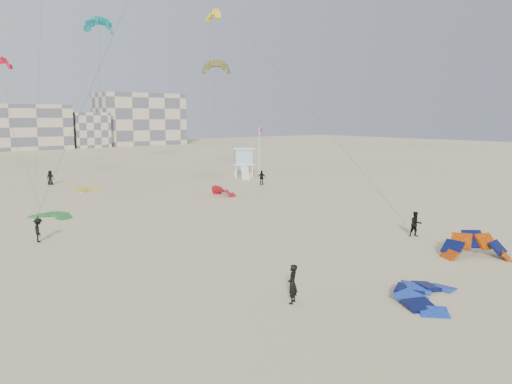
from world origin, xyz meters
TOP-DOWN VIEW (x-y plane):
  - ground at (0.00, 0.00)m, footprint 320.00×320.00m
  - kite_ground_blue at (2.03, -3.78)m, footprint 5.80×5.91m
  - kite_ground_orange at (10.70, -1.43)m, footprint 5.79×5.79m
  - kite_ground_green at (-6.50, 27.84)m, footprint 4.95×4.91m
  - kite_ground_red_far at (12.17, 28.81)m, footprint 3.52×3.42m
  - kite_ground_yellow at (1.47, 41.72)m, footprint 3.80×3.89m
  - kitesurfer_main at (-3.47, -0.17)m, footprint 0.81×0.74m
  - kitesurfer_b at (12.47, 4.16)m, footprint 1.13×1.05m
  - kitesurfer_c at (-9.73, 19.32)m, footprint 0.80×1.19m
  - kitesurfer_d at (21.05, 33.05)m, footprint 1.02×1.16m
  - kitesurfer_e at (-0.48, 49.76)m, footprint 0.96×0.67m
  - kitesurfer_f at (31.84, 50.93)m, footprint 1.26×1.69m
  - kite_fly_olive at (17.87, 38.63)m, footprint 4.83×8.20m
  - kite_fly_yellow at (26.53, 52.27)m, footprint 3.45×3.37m
  - kite_fly_teal_b at (9.59, 56.69)m, footprint 4.35×4.14m
  - kite_fly_red at (-3.41, 58.79)m, footprint 4.10×4.10m
  - lifeguard_tower_near at (23.95, 40.94)m, footprint 4.16×6.45m
  - flagpole at (23.72, 36.98)m, footprint 0.59×0.09m
  - condo_mid at (10.00, 130.00)m, footprint 32.00×16.00m
  - condo_east at (50.00, 132.00)m, footprint 26.00×14.00m
  - condo_fill_right at (32.00, 128.00)m, footprint 10.00×10.00m

SIDE VIEW (x-z plane):
  - ground at x=0.00m, z-range 0.00..0.00m
  - kite_ground_blue at x=2.03m, z-range -0.79..0.79m
  - kite_ground_orange at x=10.70m, z-range -2.05..2.05m
  - kite_ground_green at x=-6.50m, z-range -0.43..0.43m
  - kite_ground_red_far at x=12.17m, z-range -1.62..1.62m
  - kite_ground_yellow at x=1.47m, z-range -0.39..0.39m
  - kitesurfer_c at x=-9.73m, z-range 0.00..1.70m
  - kitesurfer_f at x=31.84m, z-range 0.00..1.77m
  - kitesurfer_b at x=12.47m, z-range 0.00..1.85m
  - kitesurfer_main at x=-3.47m, z-range 0.00..1.87m
  - kitesurfer_e at x=-0.48m, z-range 0.00..1.87m
  - kitesurfer_d at x=21.05m, z-range 0.00..1.88m
  - lifeguard_tower_near at x=23.95m, z-range -0.02..4.27m
  - flagpole at x=23.72m, z-range 0.20..7.52m
  - condo_fill_right at x=32.00m, z-range 0.00..10.00m
  - condo_mid at x=10.00m, z-range 0.00..12.00m
  - condo_east at x=50.00m, z-range 0.00..16.00m
  - kite_fly_olive at x=17.87m, z-range 7.26..22.63m
  - kite_fly_red at x=-3.41m, z-range 7.80..23.53m
  - kite_fly_teal_b at x=9.59m, z-range 10.76..32.74m
  - kite_fly_yellow at x=26.53m, z-range 12.14..36.97m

